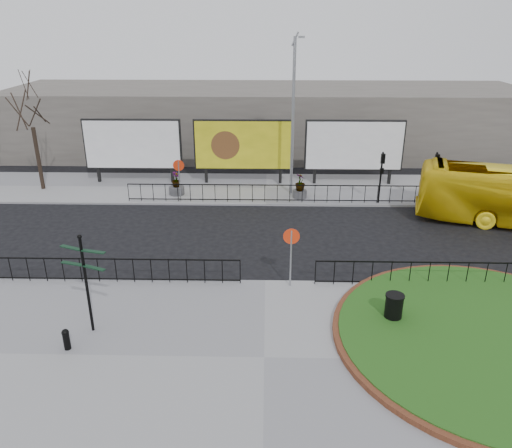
{
  "coord_description": "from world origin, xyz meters",
  "views": [
    {
      "loc": [
        0.04,
        -17.93,
        10.06
      ],
      "look_at": [
        -0.42,
        2.03,
        1.76
      ],
      "focal_mm": 35.0,
      "sensor_mm": 36.0,
      "label": 1
    }
  ],
  "objects_px": {
    "planter_b": "(300,188)",
    "planter_a": "(176,186)",
    "fingerpost_sign": "(85,274)",
    "bollard": "(66,338)",
    "litter_bin": "(394,308)",
    "lamp_post": "(293,116)",
    "billboard_mid": "(243,145)"
  },
  "relations": [
    {
      "from": "billboard_mid",
      "to": "fingerpost_sign",
      "type": "distance_m",
      "value": 17.18
    },
    {
      "from": "lamp_post",
      "to": "litter_bin",
      "type": "distance_m",
      "value": 14.82
    },
    {
      "from": "fingerpost_sign",
      "to": "litter_bin",
      "type": "xyz_separation_m",
      "value": [
        10.39,
        0.73,
        -1.61
      ]
    },
    {
      "from": "billboard_mid",
      "to": "litter_bin",
      "type": "distance_m",
      "value": 17.08
    },
    {
      "from": "planter_b",
      "to": "litter_bin",
      "type": "bearing_deg",
      "value": -79.19
    },
    {
      "from": "litter_bin",
      "to": "planter_b",
      "type": "distance_m",
      "value": 13.33
    },
    {
      "from": "billboard_mid",
      "to": "fingerpost_sign",
      "type": "bearing_deg",
      "value": -104.81
    },
    {
      "from": "bollard",
      "to": "planter_b",
      "type": "xyz_separation_m",
      "value": [
        8.37,
        14.89,
        0.21
      ]
    },
    {
      "from": "litter_bin",
      "to": "planter_a",
      "type": "relative_size",
      "value": 0.78
    },
    {
      "from": "billboard_mid",
      "to": "litter_bin",
      "type": "relative_size",
      "value": 5.67
    },
    {
      "from": "fingerpost_sign",
      "to": "bollard",
      "type": "xyz_separation_m",
      "value": [
        -0.48,
        -1.07,
        -1.76
      ]
    },
    {
      "from": "planter_a",
      "to": "litter_bin",
      "type": "bearing_deg",
      "value": -53.68
    },
    {
      "from": "lamp_post",
      "to": "planter_a",
      "type": "distance_m",
      "value": 8.11
    },
    {
      "from": "bollard",
      "to": "litter_bin",
      "type": "distance_m",
      "value": 11.02
    },
    {
      "from": "bollard",
      "to": "fingerpost_sign",
      "type": "bearing_deg",
      "value": 65.76
    },
    {
      "from": "billboard_mid",
      "to": "planter_b",
      "type": "bearing_deg",
      "value": -38.46
    },
    {
      "from": "planter_a",
      "to": "planter_b",
      "type": "bearing_deg",
      "value": -3.09
    },
    {
      "from": "fingerpost_sign",
      "to": "planter_a",
      "type": "height_order",
      "value": "fingerpost_sign"
    },
    {
      "from": "billboard_mid",
      "to": "planter_a",
      "type": "xyz_separation_m",
      "value": [
        -3.92,
        -2.38,
        -1.97
      ]
    },
    {
      "from": "planter_b",
      "to": "fingerpost_sign",
      "type": "bearing_deg",
      "value": -119.71
    },
    {
      "from": "billboard_mid",
      "to": "planter_b",
      "type": "height_order",
      "value": "billboard_mid"
    },
    {
      "from": "litter_bin",
      "to": "bollard",
      "type": "bearing_deg",
      "value": -170.61
    },
    {
      "from": "lamp_post",
      "to": "planter_b",
      "type": "distance_m",
      "value": 4.2
    },
    {
      "from": "lamp_post",
      "to": "fingerpost_sign",
      "type": "height_order",
      "value": "lamp_post"
    },
    {
      "from": "planter_a",
      "to": "planter_b",
      "type": "height_order",
      "value": "planter_b"
    },
    {
      "from": "planter_b",
      "to": "planter_a",
      "type": "bearing_deg",
      "value": 176.91
    },
    {
      "from": "lamp_post",
      "to": "planter_a",
      "type": "bearing_deg",
      "value": -176.64
    },
    {
      "from": "lamp_post",
      "to": "bollard",
      "type": "height_order",
      "value": "lamp_post"
    },
    {
      "from": "lamp_post",
      "to": "fingerpost_sign",
      "type": "xyz_separation_m",
      "value": [
        -7.4,
        -14.64,
        -2.54
      ]
    },
    {
      "from": "lamp_post",
      "to": "fingerpost_sign",
      "type": "bearing_deg",
      "value": -116.82
    },
    {
      "from": "bollard",
      "to": "planter_a",
      "type": "relative_size",
      "value": 0.53
    },
    {
      "from": "bollard",
      "to": "litter_bin",
      "type": "bearing_deg",
      "value": 9.39
    }
  ]
}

